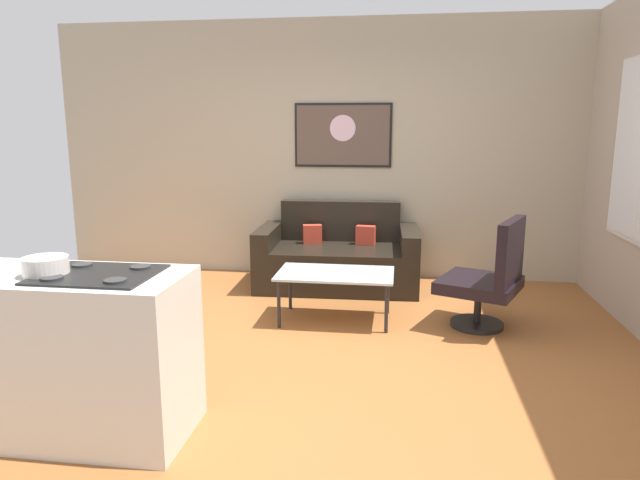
# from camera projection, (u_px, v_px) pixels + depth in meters

# --- Properties ---
(ground) EXTENTS (6.40, 6.40, 0.04)m
(ground) POSITION_uv_depth(u_px,v_px,m) (301.00, 360.00, 4.17)
(ground) COLOR #9A5B2D
(back_wall) EXTENTS (6.40, 0.05, 2.80)m
(back_wall) POSITION_uv_depth(u_px,v_px,m) (339.00, 151.00, 6.24)
(back_wall) COLOR #B1A58C
(back_wall) RESTS_ON ground
(couch) EXTENTS (1.69, 0.95, 0.86)m
(couch) POSITION_uv_depth(u_px,v_px,m) (338.00, 259.00, 5.97)
(couch) COLOR black
(couch) RESTS_ON ground
(coffee_table) EXTENTS (1.00, 0.59, 0.43)m
(coffee_table) POSITION_uv_depth(u_px,v_px,m) (335.00, 276.00, 4.88)
(coffee_table) COLOR silver
(coffee_table) RESTS_ON ground
(armchair) EXTENTS (0.81, 0.82, 0.94)m
(armchair) POSITION_uv_depth(u_px,v_px,m) (490.00, 278.00, 4.67)
(armchair) COLOR black
(armchair) RESTS_ON ground
(kitchen_counter) EXTENTS (1.41, 0.61, 0.93)m
(kitchen_counter) POSITION_uv_depth(u_px,v_px,m) (61.00, 353.00, 3.09)
(kitchen_counter) COLOR silver
(kitchen_counter) RESTS_ON ground
(mixing_bowl) EXTENTS (0.23, 0.23, 0.10)m
(mixing_bowl) POSITION_uv_depth(u_px,v_px,m) (46.00, 267.00, 2.95)
(mixing_bowl) COLOR silver
(mixing_bowl) RESTS_ON kitchen_counter
(wall_painting) EXTENTS (1.06, 0.03, 0.69)m
(wall_painting) POSITION_uv_depth(u_px,v_px,m) (343.00, 135.00, 6.15)
(wall_painting) COLOR black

